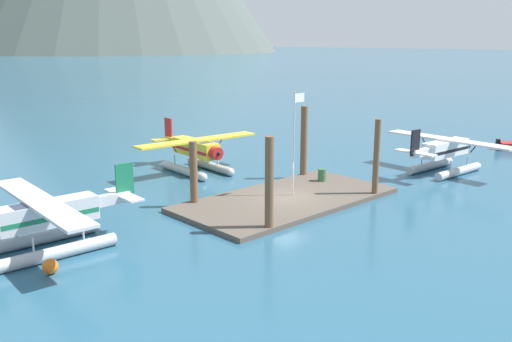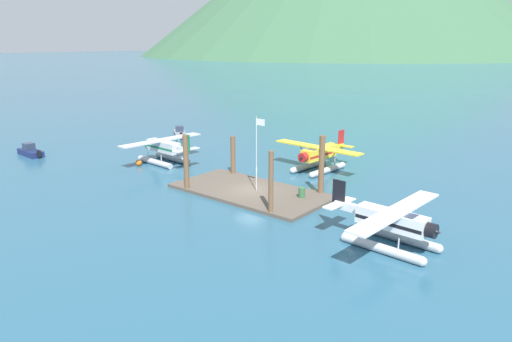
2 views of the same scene
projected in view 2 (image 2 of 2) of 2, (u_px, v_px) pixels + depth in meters
name	position (u px, v px, depth m)	size (l,w,h in m)	color
ground_plane	(250.00, 193.00, 42.76)	(1200.00, 1200.00, 0.00)	#285670
dock_platform	(250.00, 191.00, 42.72)	(14.44, 7.23, 0.30)	brown
piling_near_left	(186.00, 163.00, 42.59)	(0.48, 0.48, 5.27)	brown
piling_near_right	(271.00, 184.00, 36.58)	(0.39, 0.39, 5.23)	brown
piling_far_left	(233.00, 156.00, 47.68)	(0.48, 0.48, 4.15)	brown
piling_far_right	(321.00, 166.00, 41.29)	(0.51, 0.51, 5.46)	brown
flagpole	(257.00, 146.00, 41.16)	(0.95, 0.10, 6.76)	silver
fuel_drum	(302.00, 193.00, 40.46)	(0.62, 0.62, 0.88)	#33663D
mooring_buoy	(139.00, 163.00, 51.98)	(0.70, 0.70, 0.70)	orange
seaplane_yellow_bow_centre	(319.00, 156.00, 49.73)	(10.47, 7.97, 3.84)	#B7BABF
seaplane_silver_port_fwd	(163.00, 149.00, 52.95)	(7.98, 10.46, 3.84)	#B7BABF
seaplane_white_stbd_aft	(392.00, 225.00, 31.06)	(7.98, 10.46, 3.84)	#B7BABF
boat_navy_open_sw	(30.00, 151.00, 56.74)	(4.89, 1.65, 1.50)	navy
boat_grey_open_west	(180.00, 133.00, 68.24)	(4.27, 3.69, 1.50)	gray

